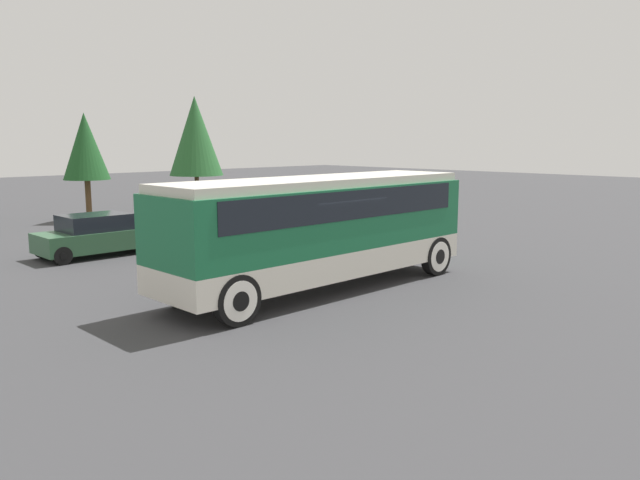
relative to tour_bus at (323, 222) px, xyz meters
name	(u,v)px	position (x,y,z in m)	size (l,w,h in m)	color
ground_plane	(320,290)	(-0.10, 0.00, -1.83)	(120.00, 120.00, 0.00)	#38383A
tour_bus	(323,222)	(0.00, 0.00, 0.00)	(9.40, 2.51, 3.02)	silver
parked_car_near	(247,221)	(4.00, 8.43, -1.12)	(4.79, 1.95, 1.39)	maroon
parked_car_mid	(99,235)	(-2.03, 9.03, -1.11)	(4.19, 1.86, 1.45)	#2D5638
tree_left	(195,136)	(10.42, 21.76, 2.40)	(3.32, 3.32, 6.67)	brown
tree_center	(85,147)	(1.83, 18.36, 1.83)	(2.23, 2.23, 5.31)	brown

